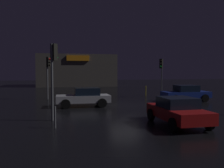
# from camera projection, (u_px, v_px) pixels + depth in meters

# --- Properties ---
(ground_plane) EXTENTS (120.00, 120.00, 0.00)m
(ground_plane) POSITION_uv_depth(u_px,v_px,m) (125.00, 105.00, 19.56)
(ground_plane) COLOR black
(store_building) EXTENTS (14.58, 9.17, 5.95)m
(store_building) POSITION_uv_depth(u_px,v_px,m) (76.00, 71.00, 46.89)
(store_building) COLOR #4C4742
(store_building) RESTS_ON ground
(traffic_signal_opposite) EXTENTS (0.43, 0.41, 4.20)m
(traffic_signal_opposite) POSITION_uv_depth(u_px,v_px,m) (48.00, 69.00, 23.53)
(traffic_signal_opposite) COLOR #595B60
(traffic_signal_opposite) RESTS_ON ground
(traffic_signal_cross_left) EXTENTS (0.43, 0.42, 4.31)m
(traffic_signal_cross_left) POSITION_uv_depth(u_px,v_px,m) (53.00, 65.00, 13.30)
(traffic_signal_cross_left) COLOR #595B60
(traffic_signal_cross_left) RESTS_ON ground
(traffic_signal_cross_right) EXTENTS (0.42, 0.42, 4.13)m
(traffic_signal_cross_right) POSITION_uv_depth(u_px,v_px,m) (161.00, 68.00, 25.75)
(traffic_signal_cross_right) COLOR #595B60
(traffic_signal_cross_right) RESTS_ON ground
(car_near) EXTENTS (4.17, 2.02, 1.48)m
(car_near) POSITION_uv_depth(u_px,v_px,m) (84.00, 97.00, 18.75)
(car_near) COLOR #B7B7BF
(car_near) RESTS_ON ground
(car_far) EXTENTS (4.36, 2.12, 1.50)m
(car_far) POSITION_uv_depth(u_px,v_px,m) (186.00, 93.00, 22.16)
(car_far) COLOR navy
(car_far) RESTS_ON ground
(car_crossing) EXTENTS (2.07, 4.09, 1.42)m
(car_crossing) POSITION_uv_depth(u_px,v_px,m) (177.00, 111.00, 12.33)
(car_crossing) COLOR #A51414
(car_crossing) RESTS_ON ground
(bollard_kerb_a) EXTENTS (0.08, 0.08, 1.07)m
(bollard_kerb_a) POSITION_uv_depth(u_px,v_px,m) (55.00, 117.00, 11.55)
(bollard_kerb_a) COLOR #595B60
(bollard_kerb_a) RESTS_ON ground
(bollard_kerb_b) EXTENTS (0.08, 0.08, 1.12)m
(bollard_kerb_b) POSITION_uv_depth(u_px,v_px,m) (146.00, 91.00, 27.52)
(bollard_kerb_b) COLOR gold
(bollard_kerb_b) RESTS_ON ground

